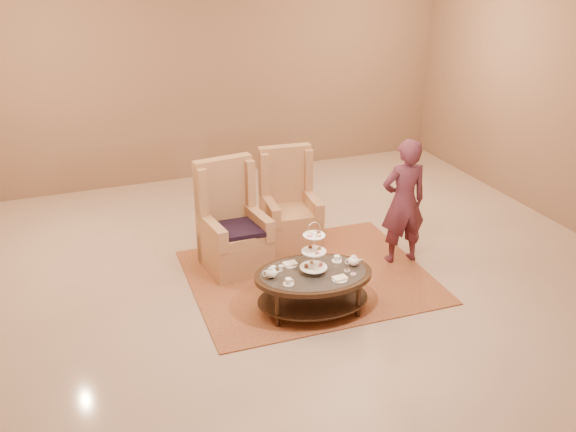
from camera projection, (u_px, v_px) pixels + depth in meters
name	position (u px, v px, depth m)	size (l,w,h in m)	color
ground	(302.00, 289.00, 7.28)	(8.00, 8.00, 0.00)	#C3A791
ceiling	(302.00, 289.00, 7.28)	(8.00, 8.00, 0.02)	white
wall_back	(206.00, 69.00, 9.97)	(8.00, 0.04, 3.50)	#91694F
rug	(309.00, 276.00, 7.53)	(2.78, 2.34, 0.01)	#B06F3E
tea_table	(313.00, 280.00, 6.72)	(1.37, 1.04, 1.05)	black
armchair_left	(232.00, 232.00, 7.63)	(0.79, 0.81, 1.31)	tan
armchair_right	(289.00, 212.00, 8.23)	(0.73, 0.75, 1.25)	tan
person	(404.00, 202.00, 7.60)	(0.59, 0.41, 1.56)	#532331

